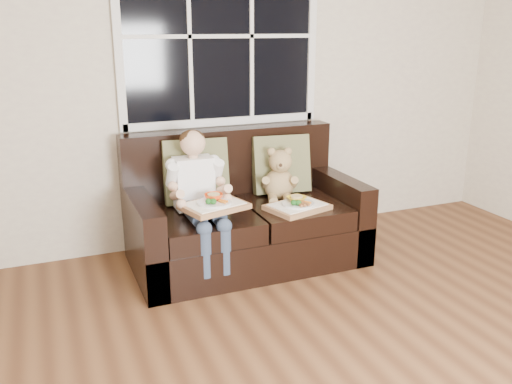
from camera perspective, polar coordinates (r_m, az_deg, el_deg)
name	(u,v)px	position (r m, az deg, el deg)	size (l,w,h in m)	color
room_walls	(511,61)	(2.36, 25.24, 12.38)	(4.52, 5.02, 2.71)	#BDAD9D
window_back	(221,36)	(4.32, -3.74, 16.05)	(1.62, 0.04, 1.37)	black
loveseat	(243,220)	(4.13, -1.33, -2.96)	(1.70, 0.92, 0.96)	black
pillow_left	(196,171)	(4.06, -6.36, 2.20)	(0.50, 0.26, 0.49)	olive
pillow_right	(281,164)	(4.30, 2.64, 2.95)	(0.48, 0.26, 0.47)	olive
child	(198,187)	(3.80, -6.13, 0.58)	(0.40, 0.60, 0.90)	white
teddy_bear	(280,178)	(4.14, 2.54, 1.51)	(0.29, 0.35, 0.42)	#9E8453
tray_left	(214,204)	(3.65, -4.44, -1.30)	(0.48, 0.41, 0.09)	#A6704A
tray_right	(297,206)	(3.93, 4.37, -1.43)	(0.48, 0.42, 0.09)	#A6704A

